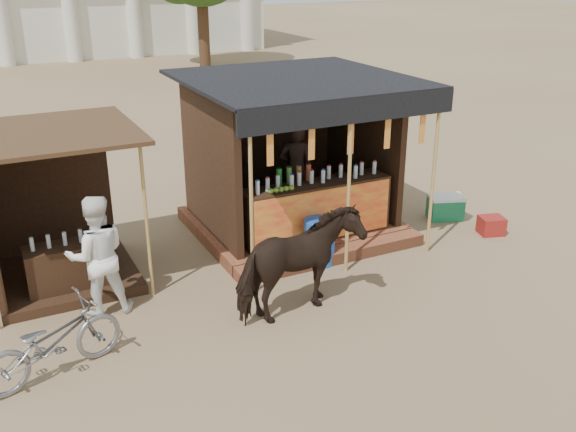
# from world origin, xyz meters

# --- Properties ---
(ground) EXTENTS (120.00, 120.00, 0.00)m
(ground) POSITION_xyz_m (0.00, 0.00, 0.00)
(ground) COLOR #846B4C
(ground) RESTS_ON ground
(main_stall) EXTENTS (3.60, 3.61, 2.78)m
(main_stall) POSITION_xyz_m (1.01, 3.36, 1.03)
(main_stall) COLOR brown
(main_stall) RESTS_ON ground
(secondary_stall) EXTENTS (2.40, 2.40, 2.38)m
(secondary_stall) POSITION_xyz_m (-3.17, 3.24, 0.85)
(secondary_stall) COLOR #322012
(secondary_stall) RESTS_ON ground
(cow) EXTENTS (1.90, 1.12, 1.51)m
(cow) POSITION_xyz_m (-0.28, 0.70, 0.75)
(cow) COLOR black
(cow) RESTS_ON ground
(motorbike) EXTENTS (1.82, 1.08, 0.91)m
(motorbike) POSITION_xyz_m (-3.51, 0.75, 0.45)
(motorbike) COLOR gray
(motorbike) RESTS_ON ground
(bystander) EXTENTS (0.89, 0.72, 1.72)m
(bystander) POSITION_xyz_m (-2.70, 2.00, 0.86)
(bystander) COLOR white
(bystander) RESTS_ON ground
(blue_barrel) EXTENTS (0.65, 0.65, 0.75)m
(blue_barrel) POSITION_xyz_m (0.76, 2.00, 0.37)
(blue_barrel) COLOR blue
(blue_barrel) RESTS_ON ground
(red_crate) EXTENTS (0.50, 0.46, 0.32)m
(red_crate) POSITION_xyz_m (4.10, 1.65, 0.16)
(red_crate) COLOR maroon
(red_crate) RESTS_ON ground
(cooler) EXTENTS (0.75, 0.64, 0.46)m
(cooler) POSITION_xyz_m (3.84, 2.60, 0.23)
(cooler) COLOR #1A7548
(cooler) RESTS_ON ground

